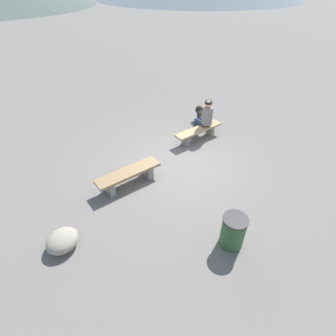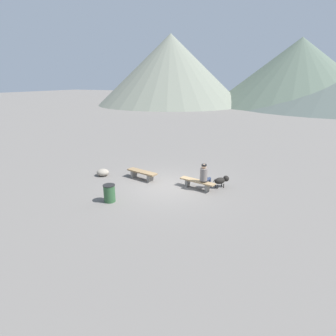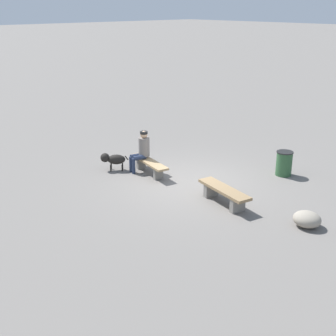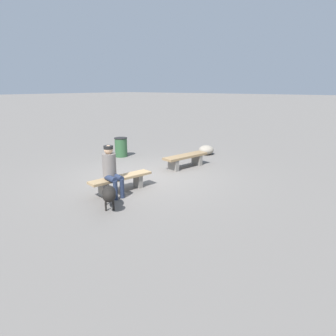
{
  "view_description": "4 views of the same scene",
  "coord_description": "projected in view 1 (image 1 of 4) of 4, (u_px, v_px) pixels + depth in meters",
  "views": [
    {
      "loc": [
        -4.85,
        -3.82,
        4.58
      ],
      "look_at": [
        -0.85,
        -0.25,
        0.42
      ],
      "focal_mm": 27.42,
      "sensor_mm": 36.0,
      "label": 1
    },
    {
      "loc": [
        5.4,
        -11.27,
        5.0
      ],
      "look_at": [
        -0.16,
        0.41,
        0.82
      ],
      "focal_mm": 29.27,
      "sensor_mm": 36.0,
      "label": 2
    },
    {
      "loc": [
        -8.84,
        8.97,
        5.03
      ],
      "look_at": [
        0.65,
        0.28,
        0.36
      ],
      "focal_mm": 48.6,
      "sensor_mm": 36.0,
      "label": 3
    },
    {
      "loc": [
        6.63,
        5.91,
        2.72
      ],
      "look_at": [
        0.88,
        1.57,
        0.73
      ],
      "focal_mm": 31.63,
      "sensor_mm": 36.0,
      "label": 4
    }
  ],
  "objects": [
    {
      "name": "bench_right",
      "position": [
        199.0,
        132.0,
        8.52
      ],
      "size": [
        1.82,
        0.72,
        0.42
      ],
      "rotation": [
        0.0,
        0.0,
        -0.2
      ],
      "color": "gray",
      "rests_on": "ground"
    },
    {
      "name": "ground",
      "position": [
        180.0,
        163.0,
        7.7
      ],
      "size": [
        210.0,
        210.0,
        0.06
      ],
      "primitive_type": "cube",
      "color": "slate"
    },
    {
      "name": "trash_bin",
      "position": [
        233.0,
        231.0,
        5.19
      ],
      "size": [
        0.52,
        0.52,
        0.76
      ],
      "color": "#2D5633",
      "rests_on": "ground"
    },
    {
      "name": "dog",
      "position": [
        201.0,
        114.0,
        9.42
      ],
      "size": [
        0.69,
        0.73,
        0.57
      ],
      "rotation": [
        0.0,
        0.0,
        0.85
      ],
      "color": "black",
      "rests_on": "ground"
    },
    {
      "name": "seated_person",
      "position": [
        205.0,
        116.0,
        8.46
      ],
      "size": [
        0.44,
        0.66,
        1.3
      ],
      "rotation": [
        0.0,
        0.0,
        -0.23
      ],
      "color": "slate",
      "rests_on": "ground"
    },
    {
      "name": "boulder",
      "position": [
        62.0,
        241.0,
        5.24
      ],
      "size": [
        0.76,
        0.71,
        0.38
      ],
      "primitive_type": "ellipsoid",
      "rotation": [
        0.0,
        0.0,
        1.73
      ],
      "color": "gray",
      "rests_on": "ground"
    },
    {
      "name": "bench_left",
      "position": [
        129.0,
        175.0,
        6.71
      ],
      "size": [
        1.81,
        0.78,
        0.45
      ],
      "rotation": [
        0.0,
        0.0,
        -0.2
      ],
      "color": "gray",
      "rests_on": "ground"
    }
  ]
}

